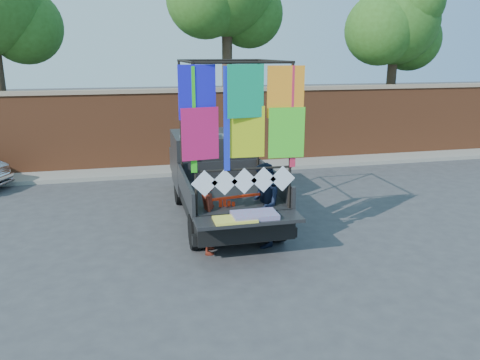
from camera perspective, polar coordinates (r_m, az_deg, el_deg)
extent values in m
plane|color=#38383A|center=(9.61, 2.65, -7.74)|extent=(90.00, 90.00, 0.00)
cube|color=brown|center=(15.89, -4.19, 6.22)|extent=(30.00, 0.35, 2.50)
cube|color=gray|center=(15.73, -4.29, 10.90)|extent=(30.00, 0.45, 0.12)
cube|color=gray|center=(15.45, -3.70, 1.46)|extent=(30.00, 1.20, 0.12)
cylinder|color=#38281C|center=(17.23, -27.14, 9.33)|extent=(0.36, 0.36, 4.90)
sphere|color=#2C5618|center=(17.40, -24.72, 16.62)|extent=(2.40, 2.40, 2.40)
cylinder|color=#38281C|center=(17.08, -1.56, 11.89)|extent=(0.36, 0.36, 5.46)
sphere|color=#2C5618|center=(17.68, 1.14, 19.60)|extent=(2.40, 2.40, 2.40)
cylinder|color=#38281C|center=(19.49, 17.84, 10.27)|extent=(0.36, 0.36, 4.55)
sphere|color=#2C5618|center=(19.46, 18.49, 17.90)|extent=(3.20, 3.20, 3.20)
sphere|color=#2C5618|center=(20.25, 19.99, 15.79)|extent=(2.40, 2.40, 2.40)
sphere|color=#2C5618|center=(18.79, 16.72, 17.15)|extent=(2.60, 2.60, 2.60)
sphere|color=#2C5618|center=(19.16, 20.46, 19.74)|extent=(2.20, 2.20, 2.20)
cylinder|color=black|center=(12.03, -7.33, -1.24)|extent=(0.24, 0.71, 0.71)
cylinder|color=black|center=(9.29, -5.41, -6.26)|extent=(0.24, 0.71, 0.71)
cylinder|color=black|center=(12.30, 0.48, -0.74)|extent=(0.24, 0.71, 0.71)
cylinder|color=black|center=(9.63, 4.59, -5.43)|extent=(0.24, 0.71, 0.71)
cube|color=black|center=(10.66, -2.00, -2.27)|extent=(1.83, 4.53, 0.32)
cube|color=black|center=(9.81, -1.09, -1.99)|extent=(1.94, 2.48, 0.11)
cube|color=black|center=(9.60, -6.65, -1.01)|extent=(0.06, 2.48, 0.49)
cube|color=black|center=(9.98, 4.24, -0.31)|extent=(0.06, 2.48, 0.49)
cube|color=black|center=(10.90, -2.44, 1.07)|extent=(1.94, 0.06, 0.49)
cube|color=black|center=(11.88, -3.39, 2.53)|extent=(1.94, 1.73, 1.35)
cube|color=#8C9EAD|center=(11.33, -3.00, 4.13)|extent=(1.73, 0.06, 0.59)
cube|color=#8C9EAD|center=(12.62, -4.04, 4.28)|extent=(1.73, 0.11, 0.75)
cube|color=black|center=(13.09, -4.27, 2.51)|extent=(1.89, 0.97, 0.59)
cube|color=black|center=(8.41, 1.08, -4.84)|extent=(1.94, 0.59, 0.06)
cube|color=black|center=(8.78, 0.66, -6.81)|extent=(2.00, 0.16, 0.19)
cylinder|color=black|center=(8.24, -5.52, 4.63)|extent=(0.05, 0.05, 2.70)
cylinder|color=black|center=(10.46, -7.23, 6.87)|extent=(0.05, 0.05, 2.70)
cylinder|color=black|center=(8.65, 6.21, 5.12)|extent=(0.05, 0.05, 2.70)
cylinder|color=black|center=(10.78, 2.23, 7.23)|extent=(0.05, 0.05, 2.70)
cylinder|color=black|center=(8.26, 0.51, 14.14)|extent=(1.83, 0.05, 0.05)
cylinder|color=black|center=(10.47, -2.51, 14.39)|extent=(1.83, 0.05, 0.05)
cylinder|color=black|center=(9.22, -6.73, 14.17)|extent=(0.05, 2.32, 0.05)
cylinder|color=black|center=(9.59, 4.16, 14.27)|extent=(0.05, 2.32, 0.05)
cylinder|color=black|center=(8.51, 0.48, 1.34)|extent=(1.83, 0.04, 0.04)
cube|color=#1C1AED|center=(8.11, -5.12, 10.62)|extent=(0.67, 0.02, 0.92)
cube|color=#0BA066|center=(8.22, 0.61, 10.75)|extent=(0.67, 0.02, 0.92)
cube|color=orange|center=(8.49, 5.94, 10.81)|extent=(0.67, 0.02, 0.92)
cube|color=#D7175D|center=(8.16, -4.96, 5.69)|extent=(0.67, 0.02, 0.92)
cube|color=#C0D015|center=(8.35, 0.53, 5.97)|extent=(0.67, 0.02, 0.92)
cube|color=#42DC26|center=(8.54, 5.91, 6.10)|extent=(0.67, 0.02, 0.92)
cube|color=#26C218|center=(8.13, -5.77, 7.18)|extent=(0.11, 0.01, 1.83)
cube|color=#D12242|center=(8.56, 6.59, 7.56)|extent=(0.11, 0.01, 1.83)
cube|color=#182CDC|center=(8.23, -1.64, 7.34)|extent=(0.11, 0.01, 1.83)
cube|color=white|center=(8.40, -4.34, -0.42)|extent=(0.49, 0.01, 0.49)
cube|color=white|center=(8.46, -1.89, -0.27)|extent=(0.49, 0.01, 0.49)
cube|color=white|center=(8.54, 0.53, -0.12)|extent=(0.49, 0.01, 0.49)
cube|color=white|center=(8.63, 2.89, 0.03)|extent=(0.49, 0.01, 0.49)
cube|color=white|center=(8.74, 5.21, 0.17)|extent=(0.49, 0.01, 0.49)
cube|color=#CF2E5E|center=(8.41, 1.79, -4.30)|extent=(0.81, 0.49, 0.09)
cube|color=#DED746|center=(8.27, -0.61, -4.82)|extent=(0.75, 0.43, 0.04)
imported|color=maroon|center=(8.97, -3.87, -4.37)|extent=(0.42, 0.58, 1.49)
imported|color=#131B31|center=(9.25, 2.84, -3.10)|extent=(0.81, 0.94, 1.68)
cube|color=red|center=(9.01, -0.47, -2.07)|extent=(0.99, 0.20, 0.04)
cube|color=red|center=(9.03, -2.38, -4.14)|extent=(0.06, 0.02, 0.58)
cube|color=red|center=(9.05, -1.86, -4.22)|extent=(0.06, 0.02, 0.58)
cube|color=red|center=(9.07, -1.34, -4.30)|extent=(0.06, 0.02, 0.58)
cube|color=red|center=(9.09, -0.82, -4.38)|extent=(0.06, 0.02, 0.58)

